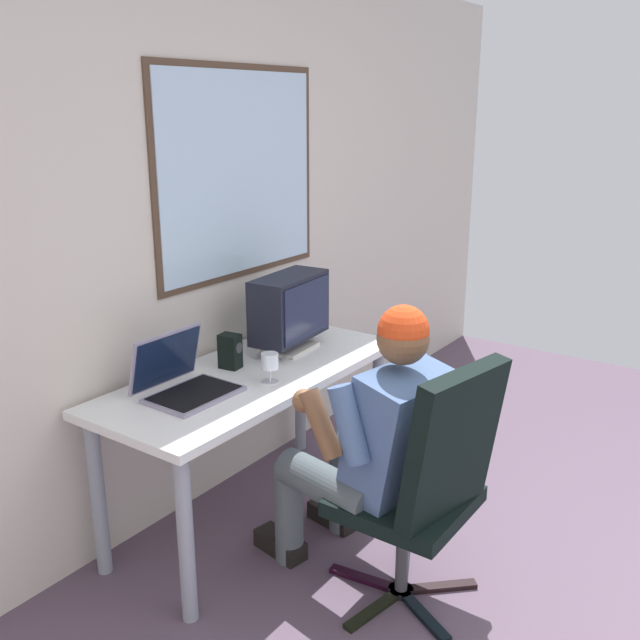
{
  "coord_description": "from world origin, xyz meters",
  "views": [
    {
      "loc": [
        -2.35,
        0.33,
        1.85
      ],
      "look_at": [
        -0.2,
        1.85,
        1.05
      ],
      "focal_mm": 40.02,
      "sensor_mm": 36.0,
      "label": 1
    }
  ],
  "objects_px": {
    "laptop": "(181,378)",
    "wine_glass": "(270,363)",
    "desk": "(253,392)",
    "office_chair": "(429,478)",
    "person_seated": "(373,441)",
    "desk_speaker": "(230,351)",
    "crt_monitor": "(290,308)"
  },
  "relations": [
    {
      "from": "laptop",
      "to": "desk_speaker",
      "type": "distance_m",
      "value": 0.33
    },
    {
      "from": "person_seated",
      "to": "desk_speaker",
      "type": "distance_m",
      "value": 0.79
    },
    {
      "from": "desk",
      "to": "office_chair",
      "type": "height_order",
      "value": "office_chair"
    },
    {
      "from": "desk_speaker",
      "to": "desk",
      "type": "bearing_deg",
      "value": -77.42
    },
    {
      "from": "wine_glass",
      "to": "desk_speaker",
      "type": "xyz_separation_m",
      "value": [
        0.03,
        0.25,
        -0.01
      ]
    },
    {
      "from": "office_chair",
      "to": "crt_monitor",
      "type": "distance_m",
      "value": 1.13
    },
    {
      "from": "laptop",
      "to": "wine_glass",
      "type": "relative_size",
      "value": 2.78
    },
    {
      "from": "office_chair",
      "to": "desk_speaker",
      "type": "height_order",
      "value": "office_chair"
    },
    {
      "from": "wine_glass",
      "to": "person_seated",
      "type": "bearing_deg",
      "value": -91.56
    },
    {
      "from": "person_seated",
      "to": "wine_glass",
      "type": "bearing_deg",
      "value": 88.44
    },
    {
      "from": "office_chair",
      "to": "laptop",
      "type": "bearing_deg",
      "value": 103.42
    },
    {
      "from": "desk",
      "to": "person_seated",
      "type": "bearing_deg",
      "value": -96.03
    },
    {
      "from": "desk",
      "to": "desk_speaker",
      "type": "height_order",
      "value": "desk_speaker"
    },
    {
      "from": "crt_monitor",
      "to": "laptop",
      "type": "bearing_deg",
      "value": 177.24
    },
    {
      "from": "crt_monitor",
      "to": "laptop",
      "type": "height_order",
      "value": "crt_monitor"
    },
    {
      "from": "desk",
      "to": "crt_monitor",
      "type": "relative_size",
      "value": 3.4
    },
    {
      "from": "desk",
      "to": "wine_glass",
      "type": "bearing_deg",
      "value": -110.92
    },
    {
      "from": "wine_glass",
      "to": "crt_monitor",
      "type": "bearing_deg",
      "value": 26.03
    },
    {
      "from": "desk",
      "to": "person_seated",
      "type": "xyz_separation_m",
      "value": [
        -0.07,
        -0.66,
        -0.02
      ]
    },
    {
      "from": "office_chair",
      "to": "person_seated",
      "type": "distance_m",
      "value": 0.27
    },
    {
      "from": "desk_speaker",
      "to": "wine_glass",
      "type": "bearing_deg",
      "value": -97.32
    },
    {
      "from": "desk",
      "to": "person_seated",
      "type": "distance_m",
      "value": 0.67
    },
    {
      "from": "office_chair",
      "to": "wine_glass",
      "type": "bearing_deg",
      "value": 85.75
    },
    {
      "from": "crt_monitor",
      "to": "wine_glass",
      "type": "xyz_separation_m",
      "value": [
        -0.38,
        -0.19,
        -0.12
      ]
    },
    {
      "from": "office_chair",
      "to": "wine_glass",
      "type": "height_order",
      "value": "office_chair"
    },
    {
      "from": "laptop",
      "to": "wine_glass",
      "type": "xyz_separation_m",
      "value": [
        0.3,
        -0.22,
        0.02
      ]
    },
    {
      "from": "office_chair",
      "to": "crt_monitor",
      "type": "height_order",
      "value": "crt_monitor"
    },
    {
      "from": "desk",
      "to": "desk_speaker",
      "type": "bearing_deg",
      "value": 102.58
    },
    {
      "from": "laptop",
      "to": "office_chair",
      "type": "bearing_deg",
      "value": -76.58
    },
    {
      "from": "person_seated",
      "to": "wine_glass",
      "type": "distance_m",
      "value": 0.56
    },
    {
      "from": "office_chair",
      "to": "desk_speaker",
      "type": "bearing_deg",
      "value": 85.0
    },
    {
      "from": "wine_glass",
      "to": "office_chair",
      "type": "bearing_deg",
      "value": -94.25
    }
  ]
}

